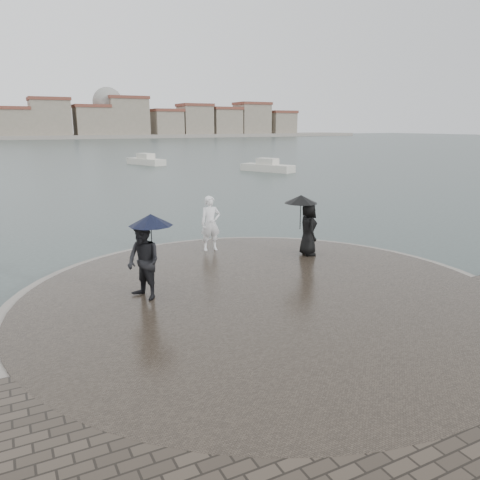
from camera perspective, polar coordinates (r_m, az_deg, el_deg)
ground at (r=9.32m, az=14.10°, el=-15.11°), size 400.00×400.00×0.00m
kerb_ring at (r=11.83m, az=2.90°, el=-7.43°), size 12.50×12.50×0.32m
quay_tip at (r=11.82m, az=2.90°, el=-7.34°), size 11.90×11.90×0.36m
statue at (r=15.54m, az=-3.62°, el=2.04°), size 0.73×0.53×1.83m
visitor_left at (r=11.35m, az=-11.50°, el=-1.54°), size 1.27×1.18×2.04m
visitor_right at (r=15.04m, az=8.08°, el=2.34°), size 1.16×1.11×1.95m
boats at (r=46.65m, az=-14.86°, el=8.39°), size 36.88×19.06×1.50m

